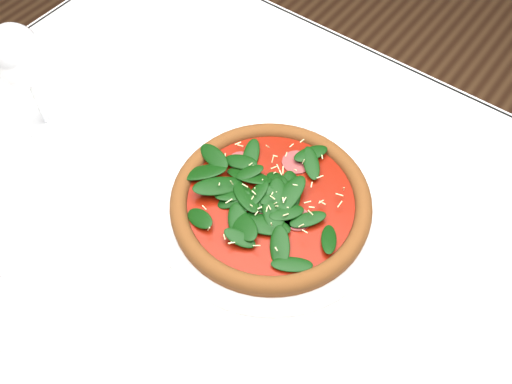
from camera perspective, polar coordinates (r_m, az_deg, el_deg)
The scene contains 4 objects.
dining_table at distance 0.86m, azimuth 1.49°, elevation -7.76°, with size 1.21×0.81×0.75m.
plate at distance 0.78m, azimuth 1.47°, elevation -1.56°, with size 0.32×0.32×0.01m.
pizza at distance 0.77m, azimuth 1.50°, elevation -0.81°, with size 0.32×0.32×0.04m.
wine_glass at distance 0.86m, azimuth -22.64°, elevation 12.18°, with size 0.08×0.08×0.18m.
Camera 1 is at (0.22, -0.33, 1.41)m, focal length 40.00 mm.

